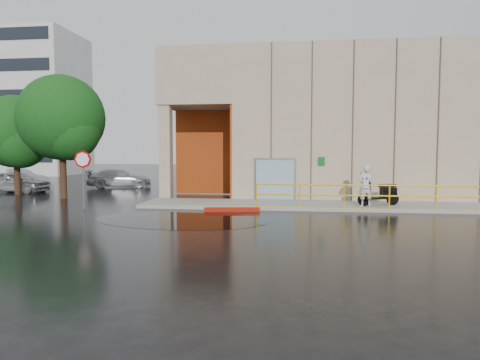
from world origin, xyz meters
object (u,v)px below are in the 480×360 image
at_px(person, 365,186).
at_px(tree_near, 64,121).
at_px(stop_sign, 83,167).
at_px(red_curb, 232,210).
at_px(scooter, 379,186).
at_px(car_b, 17,179).
at_px(tree_far, 17,134).
at_px(car_a, 17,182).
at_px(car_c, 119,178).

bearing_deg(person, tree_near, -25.81).
distance_m(stop_sign, red_curb, 7.01).
height_order(scooter, car_b, scooter).
distance_m(red_curb, tree_far, 15.07).
xyz_separation_m(red_curb, car_a, (-14.47, 6.51, 0.58)).
distance_m(person, scooter, 0.76).
height_order(red_curb, car_b, car_b).
bearing_deg(car_a, red_curb, -108.12).
bearing_deg(car_b, car_a, -137.94).
distance_m(scooter, car_a, 21.50).
xyz_separation_m(car_a, tree_far, (0.85, -1.09, 2.90)).
bearing_deg(car_a, tree_near, -114.22).
distance_m(red_curb, car_c, 14.35).
relative_size(car_b, tree_far, 0.71).
xyz_separation_m(red_curb, car_c, (-9.57, 10.67, 0.55)).
bearing_deg(car_b, red_curb, -111.07).
bearing_deg(tree_near, scooter, -7.11).
distance_m(stop_sign, tree_near, 5.27).
distance_m(stop_sign, car_a, 10.15).
bearing_deg(tree_far, car_c, 52.33).
height_order(person, stop_sign, stop_sign).
height_order(scooter, car_c, scooter).
bearing_deg(car_b, scooter, -99.80).
xyz_separation_m(person, car_b, (-21.81, 7.38, -0.38)).
xyz_separation_m(red_curb, tree_far, (-13.62, 5.42, 3.48)).
bearing_deg(tree_far, stop_sign, -38.23).
bearing_deg(car_c, car_b, 88.00).
distance_m(car_c, tree_far, 7.25).
distance_m(person, car_a, 20.94).
xyz_separation_m(person, car_c, (-15.38, 9.32, -0.43)).
bearing_deg(tree_near, person, -8.72).
height_order(scooter, tree_far, tree_far).
relative_size(person, tree_far, 0.31).
distance_m(stop_sign, car_b, 12.75).
xyz_separation_m(person, scooter, (0.66, 0.36, -0.04)).
xyz_separation_m(red_curb, car_b, (-16.00, 8.73, 0.60)).
relative_size(stop_sign, car_a, 0.67).
bearing_deg(scooter, tree_far, 150.56).
bearing_deg(car_c, red_curb, -156.92).
xyz_separation_m(car_c, tree_near, (-0.15, -6.94, 3.57)).
relative_size(car_a, tree_far, 0.67).
height_order(car_b, car_c, car_b).
bearing_deg(stop_sign, car_c, 124.43).
xyz_separation_m(car_a, tree_near, (4.75, -2.78, 3.54)).
distance_m(car_b, tree_far, 4.99).
bearing_deg(tree_far, car_b, 125.69).
bearing_deg(car_a, car_b, 40.60).
bearing_deg(person, car_a, -31.36).
height_order(car_b, tree_far, tree_far).
relative_size(scooter, car_c, 0.46).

